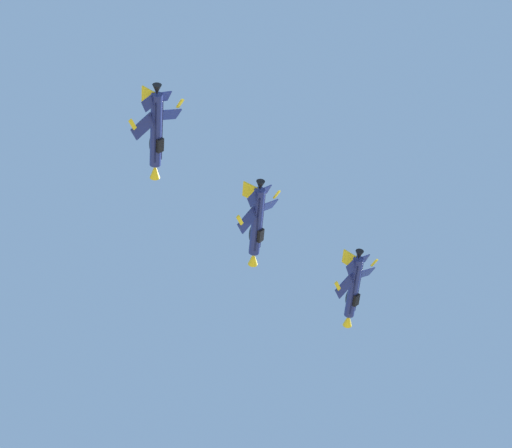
% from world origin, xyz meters
% --- Properties ---
extents(fighter_jet_lead, '(9.03, 15.12, 7.28)m').
position_xyz_m(fighter_jet_lead, '(60.29, 86.91, 135.46)').
color(fighter_jet_lead, navy).
extents(fighter_jet_left_wing, '(8.90, 15.12, 8.09)m').
position_xyz_m(fighter_jet_left_wing, '(38.91, 81.10, 132.78)').
color(fighter_jet_left_wing, navy).
extents(fighter_jet_right_wing, '(8.92, 15.12, 7.51)m').
position_xyz_m(fighter_jet_right_wing, '(18.38, 74.31, 133.95)').
color(fighter_jet_right_wing, navy).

